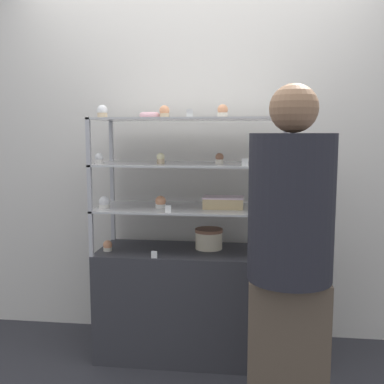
% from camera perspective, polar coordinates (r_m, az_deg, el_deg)
% --- Properties ---
extents(ground_plane, '(20.00, 20.00, 0.00)m').
position_cam_1_polar(ground_plane, '(3.11, 0.00, -19.80)').
color(ground_plane, '#2D2D33').
extents(back_wall, '(8.00, 0.05, 2.60)m').
position_cam_1_polar(back_wall, '(3.14, 0.85, 5.22)').
color(back_wall, silver).
rests_on(back_wall, ground_plane).
extents(display_base, '(1.18, 0.47, 0.69)m').
position_cam_1_polar(display_base, '(2.96, 0.00, -13.85)').
color(display_base, '#333338').
rests_on(display_base, ground_plane).
extents(display_riser_lower, '(1.18, 0.47, 0.27)m').
position_cam_1_polar(display_riser_lower, '(2.80, 0.00, -2.30)').
color(display_riser_lower, '#B7B7BC').
rests_on(display_riser_lower, display_base).
extents(display_riser_middle, '(1.18, 0.47, 0.27)m').
position_cam_1_polar(display_riser_middle, '(2.77, 0.00, 3.30)').
color(display_riser_middle, '#B7B7BC').
rests_on(display_riser_middle, display_riser_lower).
extents(display_riser_upper, '(1.18, 0.47, 0.27)m').
position_cam_1_polar(display_riser_upper, '(2.76, 0.00, 8.99)').
color(display_riser_upper, '#B7B7BC').
rests_on(display_riser_upper, display_riser_middle).
extents(layer_cake_centerpiece, '(0.18, 0.18, 0.13)m').
position_cam_1_polar(layer_cake_centerpiece, '(2.88, 2.15, -5.94)').
color(layer_cake_centerpiece, beige).
rests_on(layer_cake_centerpiece, display_base).
extents(sheet_cake_frosted, '(0.25, 0.14, 0.07)m').
position_cam_1_polar(sheet_cake_frosted, '(2.77, 3.99, -1.33)').
color(sheet_cake_frosted, '#DBBC84').
rests_on(sheet_cake_frosted, display_riser_lower).
extents(cupcake_0, '(0.06, 0.06, 0.07)m').
position_cam_1_polar(cupcake_0, '(2.88, -10.66, -6.75)').
color(cupcake_0, beige).
rests_on(cupcake_0, display_base).
extents(cupcake_1, '(0.06, 0.06, 0.07)m').
position_cam_1_polar(cupcake_1, '(2.73, 10.73, -7.56)').
color(cupcake_1, white).
rests_on(cupcake_1, display_base).
extents(price_tag_0, '(0.04, 0.00, 0.04)m').
position_cam_1_polar(price_tag_0, '(2.68, -4.83, -7.93)').
color(price_tag_0, white).
rests_on(price_tag_0, display_base).
extents(cupcake_2, '(0.07, 0.07, 0.08)m').
position_cam_1_polar(cupcake_2, '(2.81, -11.07, -1.34)').
color(cupcake_2, white).
rests_on(cupcake_2, display_riser_lower).
extents(cupcake_3, '(0.07, 0.07, 0.08)m').
position_cam_1_polar(cupcake_3, '(2.78, -4.01, -1.32)').
color(cupcake_3, white).
rests_on(cupcake_3, display_riser_lower).
extents(cupcake_4, '(0.07, 0.07, 0.08)m').
position_cam_1_polar(cupcake_4, '(2.70, 10.83, -1.69)').
color(cupcake_4, white).
rests_on(cupcake_4, display_riser_lower).
extents(price_tag_1, '(0.04, 0.00, 0.04)m').
position_cam_1_polar(price_tag_1, '(2.60, -3.07, -2.18)').
color(price_tag_1, white).
rests_on(price_tag_1, display_riser_lower).
extents(cupcake_5, '(0.05, 0.05, 0.07)m').
position_cam_1_polar(cupcake_5, '(2.76, -11.71, 4.17)').
color(cupcake_5, white).
rests_on(cupcake_5, display_riser_middle).
extents(cupcake_6, '(0.05, 0.05, 0.07)m').
position_cam_1_polar(cupcake_6, '(2.74, -4.00, 4.28)').
color(cupcake_6, '#CCB28C').
rests_on(cupcake_6, display_riser_middle).
extents(cupcake_7, '(0.05, 0.05, 0.07)m').
position_cam_1_polar(cupcake_7, '(2.71, 3.51, 4.25)').
color(cupcake_7, beige).
rests_on(cupcake_7, display_riser_middle).
extents(cupcake_8, '(0.05, 0.05, 0.07)m').
position_cam_1_polar(cupcake_8, '(2.71, 11.42, 4.12)').
color(cupcake_8, '#CCB28C').
rests_on(cupcake_8, display_riser_middle).
extents(price_tag_2, '(0.04, 0.00, 0.04)m').
position_cam_1_polar(price_tag_2, '(2.53, 6.74, 3.76)').
color(price_tag_2, white).
rests_on(price_tag_2, display_riser_middle).
extents(cupcake_9, '(0.06, 0.06, 0.08)m').
position_cam_1_polar(cupcake_9, '(2.76, -11.32, 9.97)').
color(cupcake_9, '#CCB28C').
rests_on(cupcake_9, display_riser_upper).
extents(cupcake_10, '(0.06, 0.06, 0.08)m').
position_cam_1_polar(cupcake_10, '(2.75, -3.52, 10.11)').
color(cupcake_10, '#CCB28C').
rests_on(cupcake_10, display_riser_upper).
extents(cupcake_11, '(0.06, 0.06, 0.08)m').
position_cam_1_polar(cupcake_11, '(2.66, 3.91, 10.20)').
color(cupcake_11, beige).
rests_on(cupcake_11, display_riser_upper).
extents(cupcake_12, '(0.06, 0.06, 0.08)m').
position_cam_1_polar(cupcake_12, '(2.68, 11.27, 10.05)').
color(cupcake_12, '#CCB28C').
rests_on(cupcake_12, display_riser_upper).
extents(price_tag_3, '(0.04, 0.00, 0.04)m').
position_cam_1_polar(price_tag_3, '(2.55, -0.30, 10.01)').
color(price_tag_3, white).
rests_on(price_tag_3, display_riser_upper).
extents(donut_glazed, '(0.12, 0.12, 0.04)m').
position_cam_1_polar(donut_glazed, '(2.79, -5.40, 9.68)').
color(donut_glazed, '#EFB2BC').
rests_on(donut_glazed, display_riser_upper).
extents(customer_figure, '(0.38, 0.38, 1.64)m').
position_cam_1_polar(customer_figure, '(2.10, 12.30, -7.79)').
color(customer_figure, brown).
rests_on(customer_figure, ground_plane).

